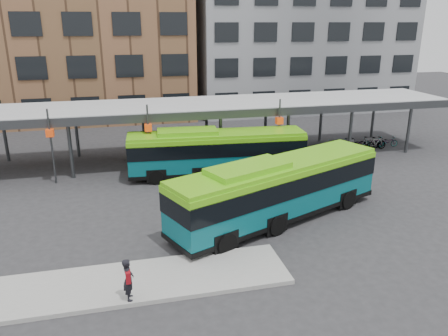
# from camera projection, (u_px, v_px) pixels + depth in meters

# --- Properties ---
(ground) EXTENTS (120.00, 120.00, 0.00)m
(ground) POSITION_uv_depth(u_px,v_px,m) (230.00, 236.00, 21.00)
(ground) COLOR #28282B
(ground) RESTS_ON ground
(boarding_island) EXTENTS (14.00, 3.00, 0.18)m
(boarding_island) POSITION_uv_depth(u_px,v_px,m) (112.00, 285.00, 16.99)
(boarding_island) COLOR gray
(boarding_island) RESTS_ON ground
(canopy) EXTENTS (40.00, 6.53, 4.80)m
(canopy) POSITION_uv_depth(u_px,v_px,m) (185.00, 107.00, 31.60)
(canopy) COLOR #999B9E
(canopy) RESTS_ON ground
(building_brick) EXTENTS (26.00, 14.00, 22.00)m
(building_brick) POSITION_uv_depth(u_px,v_px,m) (59.00, 9.00, 44.75)
(building_brick) COLOR brown
(building_brick) RESTS_ON ground
(building_grey) EXTENTS (24.00, 14.00, 20.00)m
(building_grey) POSITION_uv_depth(u_px,v_px,m) (295.00, 20.00, 50.84)
(building_grey) COLOR slate
(building_grey) RESTS_ON ground
(bus_front) EXTENTS (12.31, 7.18, 3.38)m
(bus_front) POSITION_uv_depth(u_px,v_px,m) (278.00, 188.00, 22.22)
(bus_front) COLOR #08535C
(bus_front) RESTS_ON ground
(bus_rear) EXTENTS (11.76, 3.29, 3.20)m
(bus_rear) POSITION_uv_depth(u_px,v_px,m) (216.00, 151.00, 28.92)
(bus_rear) COLOR #08535C
(bus_rear) RESTS_ON ground
(pedestrian) EXTENTS (0.40, 0.63, 1.64)m
(pedestrian) POSITION_uv_depth(u_px,v_px,m) (128.00, 279.00, 15.72)
(pedestrian) COLOR black
(pedestrian) RESTS_ON boarding_island
(bike_rack) EXTENTS (7.21, 1.61, 1.05)m
(bike_rack) POSITION_uv_depth(u_px,v_px,m) (358.00, 144.00, 35.02)
(bike_rack) COLOR slate
(bike_rack) RESTS_ON ground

